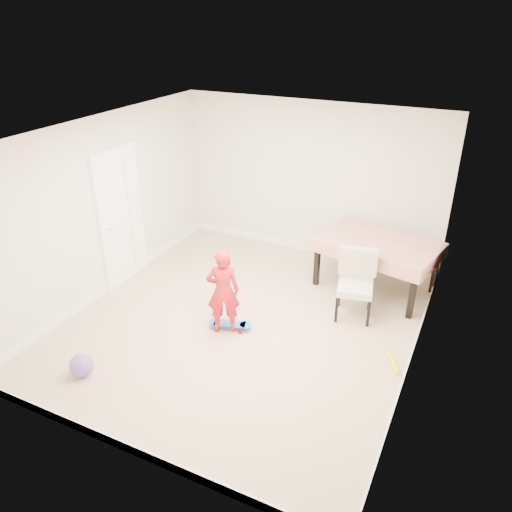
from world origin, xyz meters
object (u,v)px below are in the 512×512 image
at_px(dining_table, 376,265).
at_px(dining_chair, 355,286).
at_px(child, 223,293).
at_px(balloon, 81,365).
at_px(skateboard, 230,326).

height_order(dining_table, dining_chair, dining_chair).
bearing_deg(child, balloon, 25.93).
relative_size(dining_table, balloon, 6.13).
bearing_deg(child, dining_table, -155.85).
distance_m(dining_table, balloon, 4.37).
xyz_separation_m(dining_table, balloon, (-2.60, -3.50, -0.26)).
bearing_deg(skateboard, balloon, -141.01).
height_order(dining_table, child, child).
xyz_separation_m(dining_chair, skateboard, (-1.41, -1.03, -0.44)).
height_order(dining_table, balloon, dining_table).
xyz_separation_m(dining_table, dining_chair, (-0.07, -0.88, 0.08)).
distance_m(dining_table, child, 2.51).
bearing_deg(dining_table, skateboard, -115.76).
distance_m(dining_chair, child, 1.82).
xyz_separation_m(dining_table, child, (-1.52, -1.99, 0.18)).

